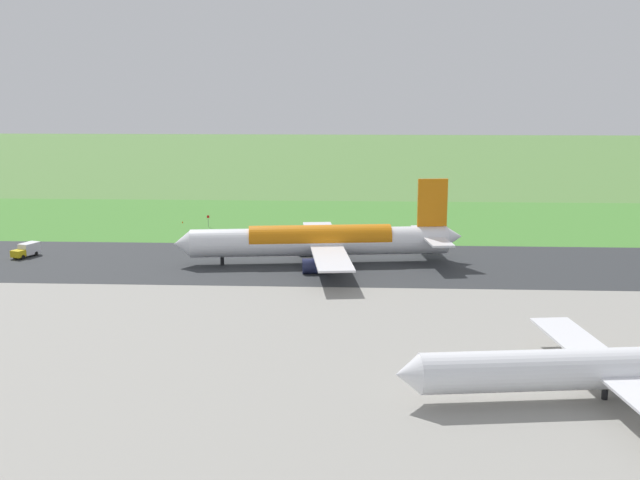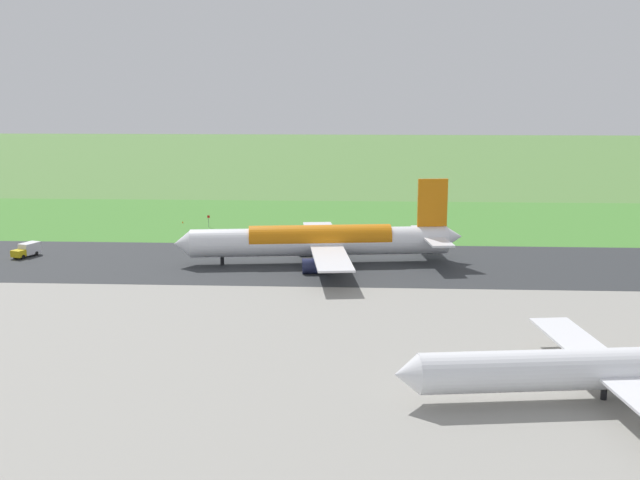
# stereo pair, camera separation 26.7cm
# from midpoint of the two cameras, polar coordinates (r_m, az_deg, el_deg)

# --- Properties ---
(ground_plane) EXTENTS (800.00, 800.00, 0.00)m
(ground_plane) POSITION_cam_midpoint_polar(r_m,az_deg,el_deg) (140.77, -3.93, -1.76)
(ground_plane) COLOR #547F3D
(runway_asphalt) EXTENTS (600.00, 34.31, 0.06)m
(runway_asphalt) POSITION_cam_midpoint_polar(r_m,az_deg,el_deg) (140.76, -3.93, -1.74)
(runway_asphalt) COLOR #2D3033
(runway_asphalt) RESTS_ON ground
(apron_concrete) EXTENTS (440.00, 110.00, 0.05)m
(apron_concrete) POSITION_cam_midpoint_polar(r_m,az_deg,el_deg) (84.93, -8.72, -10.92)
(apron_concrete) COLOR gray
(apron_concrete) RESTS_ON ground
(grass_verge_foreground) EXTENTS (600.00, 80.00, 0.04)m
(grass_verge_foreground) POSITION_cam_midpoint_polar(r_m,az_deg,el_deg) (178.86, -2.45, 1.12)
(grass_verge_foreground) COLOR #478534
(grass_verge_foreground) RESTS_ON ground
(airliner_main) EXTENTS (54.11, 44.41, 15.88)m
(airliner_main) POSITION_cam_midpoint_polar(r_m,az_deg,el_deg) (139.06, 0.10, -0.06)
(airliner_main) COLOR white
(airliner_main) RESTS_ON ground
(airliner_parked_near) EXTENTS (44.88, 36.84, 13.11)m
(airliner_parked_near) POSITION_cam_midpoint_polar(r_m,az_deg,el_deg) (84.69, 21.17, -9.08)
(airliner_parked_near) COLOR white
(airliner_parked_near) RESTS_ON ground
(service_truck_fuel) EXTENTS (4.16, 6.22, 2.65)m
(service_truck_fuel) POSITION_cam_midpoint_polar(r_m,az_deg,el_deg) (156.08, -21.57, -0.70)
(service_truck_fuel) COLOR gold
(service_truck_fuel) RESTS_ON ground
(no_stopping_sign) EXTENTS (0.60, 0.10, 2.83)m
(no_stopping_sign) POSITION_cam_midpoint_polar(r_m,az_deg,el_deg) (178.19, -8.59, 1.50)
(no_stopping_sign) COLOR slate
(no_stopping_sign) RESTS_ON ground
(traffic_cone_orange) EXTENTS (0.40, 0.40, 0.55)m
(traffic_cone_orange) POSITION_cam_midpoint_polar(r_m,az_deg,el_deg) (184.78, -10.53, 1.35)
(traffic_cone_orange) COLOR orange
(traffic_cone_orange) RESTS_ON ground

